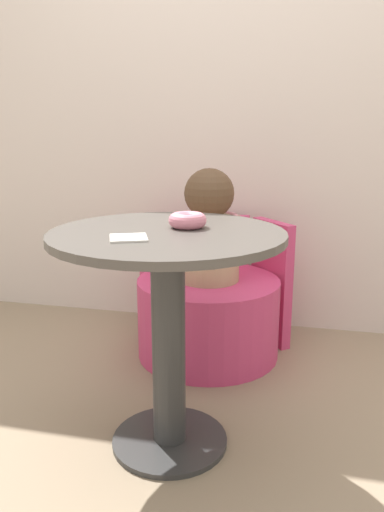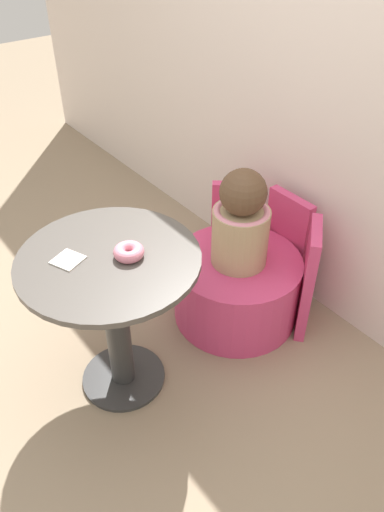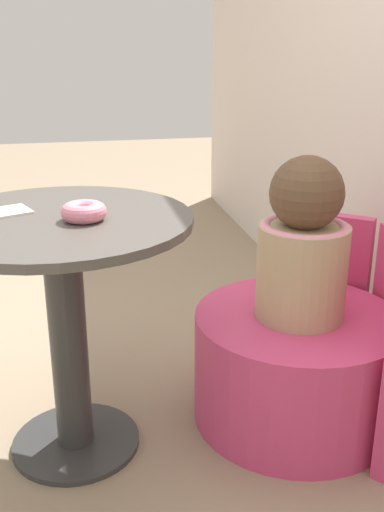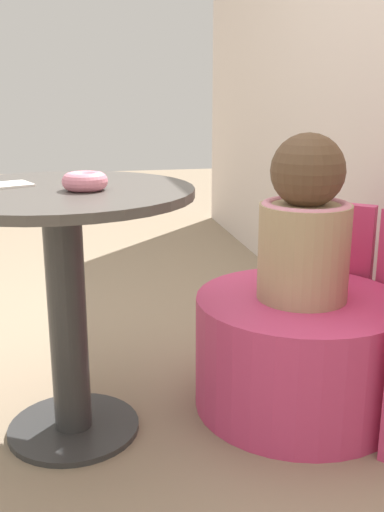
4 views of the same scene
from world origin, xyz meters
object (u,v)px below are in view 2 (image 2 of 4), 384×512
at_px(round_table, 114,298).
at_px(child_figure, 241,222).
at_px(tub_chair, 236,287).
at_px(donut, 129,252).

bearing_deg(round_table, child_figure, 90.76).
bearing_deg(round_table, tub_chair, 90.76).
bearing_deg(round_table, donut, 54.02).
relative_size(round_table, child_figure, 1.45).
relative_size(child_figure, donut, 4.19).
relative_size(tub_chair, child_figure, 1.30).
relative_size(tub_chair, donut, 5.45).
distance_m(tub_chair, child_figure, 0.41).
bearing_deg(tub_chair, donut, -84.93).
relative_size(round_table, tub_chair, 1.12).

